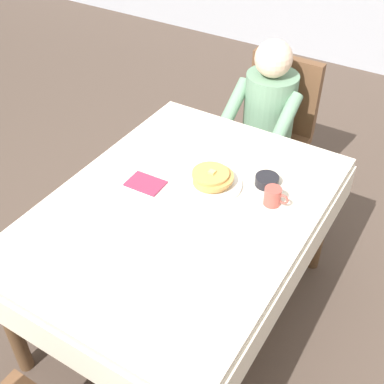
# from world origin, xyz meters

# --- Properties ---
(ground_plane) EXTENTS (14.00, 14.00, 0.00)m
(ground_plane) POSITION_xyz_m (0.00, 0.00, 0.00)
(ground_plane) COLOR brown
(dining_table_main) EXTENTS (1.12, 1.52, 0.74)m
(dining_table_main) POSITION_xyz_m (0.00, 0.00, 0.65)
(dining_table_main) COLOR silver
(dining_table_main) RESTS_ON ground
(chair_diner) EXTENTS (0.44, 0.45, 0.93)m
(chair_diner) POSITION_xyz_m (-0.05, 1.17, 0.53)
(chair_diner) COLOR brown
(chair_diner) RESTS_ON ground
(diner_person) EXTENTS (0.40, 0.43, 1.12)m
(diner_person) POSITION_xyz_m (-0.05, 1.01, 0.67)
(diner_person) COLOR gray
(diner_person) RESTS_ON ground
(plate_breakfast) EXTENTS (0.28, 0.28, 0.02)m
(plate_breakfast) POSITION_xyz_m (0.04, 0.20, 0.75)
(plate_breakfast) COLOR white
(plate_breakfast) RESTS_ON dining_table_main
(breakfast_stack) EXTENTS (0.19, 0.19, 0.07)m
(breakfast_stack) POSITION_xyz_m (0.04, 0.20, 0.79)
(breakfast_stack) COLOR tan
(breakfast_stack) RESTS_ON plate_breakfast
(cup_coffee) EXTENTS (0.11, 0.08, 0.08)m
(cup_coffee) POSITION_xyz_m (0.34, 0.23, 0.78)
(cup_coffee) COLOR #B24C42
(cup_coffee) RESTS_ON dining_table_main
(bowl_butter) EXTENTS (0.11, 0.11, 0.04)m
(bowl_butter) POSITION_xyz_m (0.26, 0.34, 0.76)
(bowl_butter) COLOR black
(bowl_butter) RESTS_ON dining_table_main
(fork_left_of_plate) EXTENTS (0.03, 0.18, 0.00)m
(fork_left_of_plate) POSITION_xyz_m (-0.15, 0.18, 0.74)
(fork_left_of_plate) COLOR silver
(fork_left_of_plate) RESTS_ON dining_table_main
(knife_right_of_plate) EXTENTS (0.02, 0.20, 0.00)m
(knife_right_of_plate) POSITION_xyz_m (0.23, 0.18, 0.74)
(knife_right_of_plate) COLOR silver
(knife_right_of_plate) RESTS_ON dining_table_main
(spoon_near_edge) EXTENTS (0.15, 0.06, 0.00)m
(spoon_near_edge) POSITION_xyz_m (0.09, -0.11, 0.74)
(spoon_near_edge) COLOR silver
(spoon_near_edge) RESTS_ON dining_table_main
(napkin_folded) EXTENTS (0.17, 0.13, 0.01)m
(napkin_folded) POSITION_xyz_m (-0.22, 0.05, 0.74)
(napkin_folded) COLOR #8C2D4C
(napkin_folded) RESTS_ON dining_table_main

